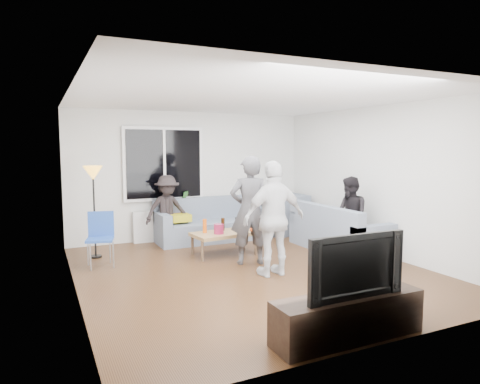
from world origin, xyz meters
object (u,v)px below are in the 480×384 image
side_chair (100,240)px  spectator_right (350,216)px  floor_lamp (94,212)px  television (350,264)px  player_left (250,210)px  coffee_table (224,243)px  sofa_right_section (339,228)px  player_right (274,219)px  spectator_back (167,210)px  sofa_back_section (213,219)px  tv_console (348,317)px

side_chair → spectator_right: size_ratio=0.63×
floor_lamp → spectator_right: floor_lamp is taller
floor_lamp → television: 4.73m
player_left → spectator_right: player_left is taller
coffee_table → television: 3.63m
sofa_right_section → player_left: (-1.86, -0.10, 0.45)m
spectator_right → television: 3.46m
player_right → side_chair: bearing=-36.0°
spectator_back → spectator_right: bearing=-42.6°
sofa_right_section → sofa_back_section: bearing=43.7°
sofa_back_section → floor_lamp: size_ratio=1.47×
coffee_table → side_chair: 2.09m
spectator_right → television: size_ratio=1.26×
sofa_right_section → player_right: size_ratio=1.18×
side_chair → floor_lamp: floor_lamp is taller
sofa_right_section → spectator_back: size_ratio=1.48×
player_left → spectator_back: player_left is taller
coffee_table → tv_console: tv_console is taller
floor_lamp → sofa_back_section: bearing=10.3°
player_left → television: 2.89m
floor_lamp → spectator_right: bearing=-22.5°
television → player_right: bearing=79.7°
sofa_right_section → tv_console: 3.70m
coffee_table → sofa_back_section: bearing=77.2°
sofa_right_section → player_left: 1.92m
side_chair → tv_console: bearing=-49.1°
sofa_back_section → player_right: size_ratio=1.36×
sofa_right_section → player_right: player_right is taller
player_left → player_right: player_left is taller
spectator_right → spectator_back: 3.43m
player_right → spectator_right: bearing=-165.7°
spectator_right → coffee_table: bearing=-98.3°
sofa_back_section → television: 4.81m
player_left → television: player_left is taller
sofa_back_section → side_chair: (-2.34, -1.07, 0.01)m
sofa_back_section → sofa_right_section: bearing=-46.3°
player_left → floor_lamp: bearing=-17.7°
coffee_table → side_chair: side_chair is taller
coffee_table → player_left: bearing=-79.1°
player_left → spectator_back: (-0.81, 1.94, -0.20)m
television → player_left: bearing=83.1°
side_chair → floor_lamp: (0.00, 0.64, 0.35)m
player_right → spectator_back: size_ratio=1.26×
coffee_table → floor_lamp: size_ratio=0.71×
player_left → player_right: 0.72m
sofa_right_section → floor_lamp: 4.31m
sofa_back_section → tv_console: bearing=-95.7°
sofa_back_section → floor_lamp: floor_lamp is taller
floor_lamp → spectator_right: 4.41m
spectator_right → television: bearing=-23.2°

